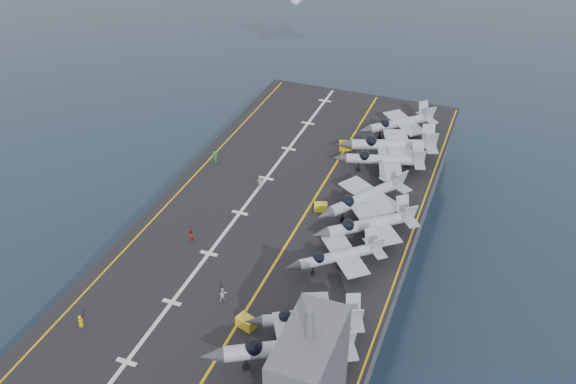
% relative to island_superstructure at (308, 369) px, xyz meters
% --- Properties ---
extents(ground, '(500.00, 500.00, 0.00)m').
position_rel_island_superstructure_xyz_m(ground, '(-15.00, 30.00, -17.90)').
color(ground, '#142135').
rests_on(ground, ground).
extents(hull, '(36.00, 90.00, 10.00)m').
position_rel_island_superstructure_xyz_m(hull, '(-15.00, 30.00, -12.90)').
color(hull, '#56595E').
rests_on(hull, ground).
extents(flight_deck, '(38.00, 92.00, 0.40)m').
position_rel_island_superstructure_xyz_m(flight_deck, '(-15.00, 30.00, -7.70)').
color(flight_deck, black).
rests_on(flight_deck, hull).
extents(foul_line, '(0.35, 90.00, 0.02)m').
position_rel_island_superstructure_xyz_m(foul_line, '(-12.00, 30.00, -7.48)').
color(foul_line, gold).
rests_on(foul_line, flight_deck).
extents(landing_centerline, '(0.50, 90.00, 0.02)m').
position_rel_island_superstructure_xyz_m(landing_centerline, '(-21.00, 30.00, -7.48)').
color(landing_centerline, silver).
rests_on(landing_centerline, flight_deck).
extents(deck_edge_port, '(0.25, 90.00, 0.02)m').
position_rel_island_superstructure_xyz_m(deck_edge_port, '(-32.00, 30.00, -7.48)').
color(deck_edge_port, gold).
rests_on(deck_edge_port, flight_deck).
extents(deck_edge_stbd, '(0.25, 90.00, 0.02)m').
position_rel_island_superstructure_xyz_m(deck_edge_stbd, '(3.50, 30.00, -7.48)').
color(deck_edge_stbd, gold).
rests_on(deck_edge_stbd, flight_deck).
extents(island_superstructure, '(5.00, 10.00, 15.00)m').
position_rel_island_superstructure_xyz_m(island_superstructure, '(0.00, 0.00, 0.00)').
color(island_superstructure, '#56595E').
rests_on(island_superstructure, flight_deck).
extents(fighter_jet_1, '(19.74, 17.65, 5.72)m').
position_rel_island_superstructure_xyz_m(fighter_jet_1, '(-4.33, 6.01, -4.64)').
color(fighter_jet_1, gray).
rests_on(fighter_jet_1, flight_deck).
extents(fighter_jet_2, '(15.82, 13.55, 4.64)m').
position_rel_island_superstructure_xyz_m(fighter_jet_2, '(-3.52, 11.33, -5.18)').
color(fighter_jet_2, gray).
rests_on(fighter_jet_2, flight_deck).
extents(fighter_jet_3, '(15.76, 15.23, 4.58)m').
position_rel_island_superstructure_xyz_m(fighter_jet_3, '(-3.80, 23.26, -5.21)').
color(fighter_jet_3, '#9EA7AE').
rests_on(fighter_jet_3, flight_deck).
extents(fighter_jet_4, '(17.57, 16.82, 5.10)m').
position_rel_island_superstructure_xyz_m(fighter_jet_4, '(-1.87, 30.95, -4.95)').
color(fighter_jet_4, gray).
rests_on(fighter_jet_4, flight_deck).
extents(fighter_jet_5, '(17.19, 18.68, 5.40)m').
position_rel_island_superstructure_xyz_m(fighter_jet_5, '(-4.07, 36.93, -4.80)').
color(fighter_jet_5, gray).
rests_on(fighter_jet_5, flight_deck).
extents(fighter_jet_6, '(16.54, 13.26, 5.01)m').
position_rel_island_superstructure_xyz_m(fighter_jet_6, '(-4.13, 48.39, -4.99)').
color(fighter_jet_6, '#98A3AA').
rests_on(fighter_jet_6, flight_deck).
extents(fighter_jet_7, '(18.95, 15.74, 5.63)m').
position_rel_island_superstructure_xyz_m(fighter_jet_7, '(-3.89, 53.10, -4.68)').
color(fighter_jet_7, '#99A2AA').
rests_on(fighter_jet_7, flight_deck).
extents(fighter_jet_8, '(17.03, 16.77, 4.98)m').
position_rel_island_superstructure_xyz_m(fighter_jet_8, '(-4.50, 61.64, -5.01)').
color(fighter_jet_8, gray).
rests_on(fighter_jet_8, flight_deck).
extents(tow_cart_a, '(2.53, 2.04, 1.32)m').
position_rel_island_superstructure_xyz_m(tow_cart_a, '(-10.90, 9.60, -6.84)').
color(tow_cart_a, gold).
rests_on(tow_cart_a, flight_deck).
extents(tow_cart_b, '(2.19, 1.76, 1.14)m').
position_rel_island_superstructure_xyz_m(tow_cart_b, '(-10.21, 34.87, -6.93)').
color(tow_cart_b, yellow).
rests_on(tow_cart_b, flight_deck).
extents(tow_cart_c, '(2.61, 2.10, 1.36)m').
position_rel_island_superstructure_xyz_m(tow_cart_c, '(-11.89, 53.42, -6.82)').
color(tow_cart_c, gold).
rests_on(tow_cart_c, flight_deck).
extents(crew_0, '(0.66, 0.98, 1.61)m').
position_rel_island_superstructure_xyz_m(crew_0, '(-28.86, 2.79, -6.70)').
color(crew_0, yellow).
rests_on(crew_0, flight_deck).
extents(crew_2, '(0.96, 1.26, 1.89)m').
position_rel_island_superstructure_xyz_m(crew_2, '(-24.57, 21.58, -6.55)').
color(crew_2, '#B21919').
rests_on(crew_2, flight_deck).
extents(crew_3, '(0.82, 1.21, 1.99)m').
position_rel_island_superstructure_xyz_m(crew_3, '(-30.67, 41.68, -6.50)').
color(crew_3, '#298430').
rests_on(crew_3, flight_deck).
extents(crew_4, '(1.25, 0.85, 2.05)m').
position_rel_island_superstructure_xyz_m(crew_4, '(-20.80, 37.06, -6.47)').
color(crew_4, silver).
rests_on(crew_4, flight_deck).
extents(crew_7, '(1.30, 1.35, 1.89)m').
position_rel_island_superstructure_xyz_m(crew_7, '(-15.27, 12.59, -6.56)').
color(crew_7, silver).
rests_on(crew_7, flight_deck).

